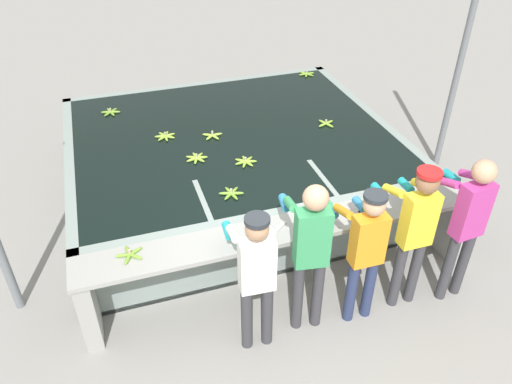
# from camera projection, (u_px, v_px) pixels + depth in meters

# --- Properties ---
(ground_plane) EXTENTS (80.00, 80.00, 0.00)m
(ground_plane) POSITION_uv_depth(u_px,v_px,m) (293.00, 303.00, 5.40)
(ground_plane) COLOR gray
(ground_plane) RESTS_ON ground
(wash_tank) EXTENTS (4.31, 3.74, 0.88)m
(wash_tank) POSITION_uv_depth(u_px,v_px,m) (233.00, 162.00, 6.95)
(wash_tank) COLOR gray
(wash_tank) RESTS_ON ground
(work_ledge) EXTENTS (4.31, 0.45, 0.88)m
(work_ledge) POSITION_uv_depth(u_px,v_px,m) (287.00, 246.00, 5.22)
(work_ledge) COLOR #9E9E99
(work_ledge) RESTS_ON ground
(worker_0) EXTENTS (0.44, 0.72, 1.57)m
(worker_0) POSITION_uv_depth(u_px,v_px,m) (256.00, 271.00, 4.46)
(worker_0) COLOR #38383D
(worker_0) RESTS_ON ground
(worker_1) EXTENTS (0.48, 0.74, 1.72)m
(worker_1) POSITION_uv_depth(u_px,v_px,m) (311.00, 246.00, 4.60)
(worker_1) COLOR #38383D
(worker_1) RESTS_ON ground
(worker_2) EXTENTS (0.41, 0.71, 1.56)m
(worker_2) POSITION_uv_depth(u_px,v_px,m) (365.00, 246.00, 4.75)
(worker_2) COLOR navy
(worker_2) RESTS_ON ground
(worker_3) EXTENTS (0.41, 0.72, 1.67)m
(worker_3) POSITION_uv_depth(u_px,v_px,m) (415.00, 226.00, 4.87)
(worker_3) COLOR #38383D
(worker_3) RESTS_ON ground
(worker_4) EXTENTS (0.45, 0.73, 1.72)m
(worker_4) POSITION_uv_depth(u_px,v_px,m) (467.00, 218.00, 4.94)
(worker_4) COLOR #38383D
(worker_4) RESTS_ON ground
(banana_bunch_floating_0) EXTENTS (0.28, 0.28, 0.08)m
(banana_bunch_floating_0) POSITION_uv_depth(u_px,v_px,m) (165.00, 136.00, 6.61)
(banana_bunch_floating_0) COLOR #93BC3D
(banana_bunch_floating_0) RESTS_ON wash_tank
(banana_bunch_floating_1) EXTENTS (0.28, 0.28, 0.08)m
(banana_bunch_floating_1) POSITION_uv_depth(u_px,v_px,m) (196.00, 158.00, 6.16)
(banana_bunch_floating_1) COLOR #93BC3D
(banana_bunch_floating_1) RESTS_ON wash_tank
(banana_bunch_floating_2) EXTENTS (0.28, 0.28, 0.08)m
(banana_bunch_floating_2) POSITION_uv_depth(u_px,v_px,m) (231.00, 193.00, 5.54)
(banana_bunch_floating_2) COLOR #75A333
(banana_bunch_floating_2) RESTS_ON wash_tank
(banana_bunch_floating_3) EXTENTS (0.28, 0.28, 0.08)m
(banana_bunch_floating_3) POSITION_uv_depth(u_px,v_px,m) (246.00, 161.00, 6.09)
(banana_bunch_floating_3) COLOR #8CB738
(banana_bunch_floating_3) RESTS_ON wash_tank
(banana_bunch_floating_4) EXTENTS (0.27, 0.27, 0.08)m
(banana_bunch_floating_4) POSITION_uv_depth(u_px,v_px,m) (326.00, 123.00, 6.91)
(banana_bunch_floating_4) COLOR #8CB738
(banana_bunch_floating_4) RESTS_ON wash_tank
(banana_bunch_floating_5) EXTENTS (0.28, 0.28, 0.08)m
(banana_bunch_floating_5) POSITION_uv_depth(u_px,v_px,m) (111.00, 112.00, 7.21)
(banana_bunch_floating_5) COLOR #75A333
(banana_bunch_floating_5) RESTS_ON wash_tank
(banana_bunch_floating_6) EXTENTS (0.27, 0.28, 0.08)m
(banana_bunch_floating_6) POSITION_uv_depth(u_px,v_px,m) (212.00, 135.00, 6.63)
(banana_bunch_floating_6) COLOR #9EC642
(banana_bunch_floating_6) RESTS_ON wash_tank
(banana_bunch_floating_7) EXTENTS (0.28, 0.27, 0.08)m
(banana_bunch_floating_7) POSITION_uv_depth(u_px,v_px,m) (307.00, 74.00, 8.40)
(banana_bunch_floating_7) COLOR #7FAD33
(banana_bunch_floating_7) RESTS_ON wash_tank
(banana_bunch_ledge_0) EXTENTS (0.27, 0.28, 0.08)m
(banana_bunch_ledge_0) POSITION_uv_depth(u_px,v_px,m) (130.00, 254.00, 4.71)
(banana_bunch_ledge_0) COLOR #75A333
(banana_bunch_ledge_0) RESTS_ON work_ledge
(banana_bunch_ledge_1) EXTENTS (0.26, 0.26, 0.08)m
(banana_bunch_ledge_1) POSITION_uv_depth(u_px,v_px,m) (312.00, 215.00, 5.21)
(banana_bunch_ledge_1) COLOR #7FAD33
(banana_bunch_ledge_1) RESTS_ON work_ledge
(knife_0) EXTENTS (0.30, 0.23, 0.02)m
(knife_0) POSITION_uv_depth(u_px,v_px,m) (273.00, 233.00, 4.98)
(knife_0) COLOR silver
(knife_0) RESTS_ON work_ledge
(knife_1) EXTENTS (0.20, 0.32, 0.02)m
(knife_1) POSITION_uv_depth(u_px,v_px,m) (369.00, 215.00, 5.22)
(knife_1) COLOR silver
(knife_1) RESTS_ON work_ledge
(support_post_right) EXTENTS (0.09, 0.09, 3.20)m
(support_post_right) POSITION_uv_depth(u_px,v_px,m) (460.00, 64.00, 6.83)
(support_post_right) COLOR slate
(support_post_right) RESTS_ON ground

